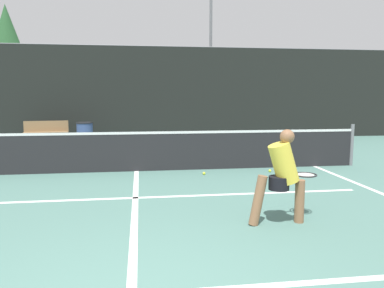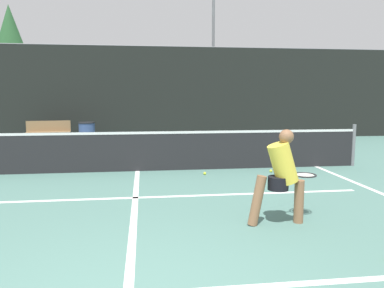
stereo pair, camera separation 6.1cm
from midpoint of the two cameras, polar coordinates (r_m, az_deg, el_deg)
name	(u,v)px [view 1 (the left image)]	position (r m, az deg, el deg)	size (l,w,h in m)	color
court_service_line	(135,198)	(6.76, -8.87, -8.10)	(8.25, 0.10, 0.01)	white
court_center_mark	(135,205)	(6.32, -8.94, -9.20)	(0.10, 5.66, 0.01)	white
net	(136,150)	(8.99, -8.70, -0.92)	(11.09, 0.09, 1.07)	slate
fence_back	(137,93)	(15.42, -8.49, 7.65)	(24.00, 0.06, 3.78)	black
player_practicing	(282,173)	(5.39, 13.29, -4.39)	(1.11, 0.58, 1.35)	#8C6042
tennis_ball_scattered_0	(204,173)	(8.57, 1.64, -4.50)	(0.07, 0.07, 0.07)	#D1E033
tennis_ball_scattered_5	(270,171)	(9.04, 11.60, -4.02)	(0.07, 0.07, 0.07)	#D1E033
courtside_bench	(46,132)	(14.88, -21.44, 1.77)	(1.60, 0.58, 0.86)	olive
trash_bin	(85,133)	(14.50, -16.13, 1.62)	(0.61, 0.61, 0.81)	#384C7F
parked_car	(197,120)	(18.27, 0.68, 3.71)	(1.72, 4.49, 1.46)	maroon
floodlight_mast	(211,32)	(22.05, 2.80, 16.72)	(1.10, 0.24, 8.43)	slate
tree_west	(7,41)	(24.57, -26.43, 13.88)	(2.60, 2.60, 6.94)	brown
building_far	(138,86)	(35.40, -8.22, 8.76)	(36.00, 2.40, 5.33)	beige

